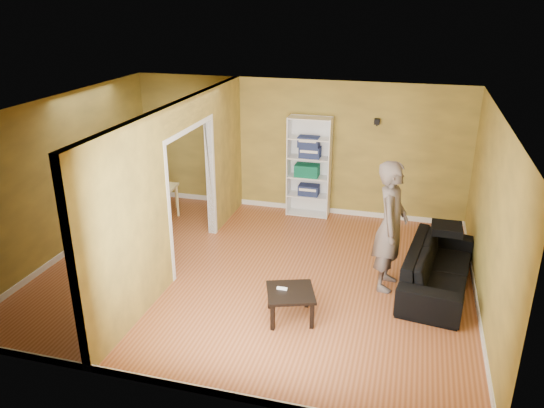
{
  "coord_description": "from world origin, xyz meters",
  "views": [
    {
      "loc": [
        2.16,
        -6.98,
        4.03
      ],
      "look_at": [
        0.2,
        0.2,
        1.1
      ],
      "focal_mm": 35.0,
      "sensor_mm": 36.0,
      "label": 1
    }
  ],
  "objects_px": {
    "bookshelf": "(310,166)",
    "sofa": "(439,261)",
    "chair_far": "(164,185)",
    "chair_near": "(132,212)",
    "chair_left": "(108,194)",
    "person": "(392,215)",
    "dining_table": "(145,191)",
    "coffee_table": "(291,295)"
  },
  "relations": [
    {
      "from": "bookshelf",
      "to": "sofa",
      "type": "bearing_deg",
      "value": -43.75
    },
    {
      "from": "chair_far",
      "to": "chair_near",
      "type": "bearing_deg",
      "value": 112.68
    },
    {
      "from": "sofa",
      "to": "chair_near",
      "type": "height_order",
      "value": "chair_near"
    },
    {
      "from": "chair_left",
      "to": "person",
      "type": "bearing_deg",
      "value": 57.27
    },
    {
      "from": "dining_table",
      "to": "chair_far",
      "type": "xyz_separation_m",
      "value": [
        0.05,
        0.66,
        -0.1
      ]
    },
    {
      "from": "chair_left",
      "to": "chair_near",
      "type": "bearing_deg",
      "value": 34.58
    },
    {
      "from": "bookshelf",
      "to": "coffee_table",
      "type": "height_order",
      "value": "bookshelf"
    },
    {
      "from": "bookshelf",
      "to": "chair_near",
      "type": "distance_m",
      "value": 3.42
    },
    {
      "from": "person",
      "to": "coffee_table",
      "type": "relative_size",
      "value": 3.71
    },
    {
      "from": "chair_left",
      "to": "coffee_table",
      "type": "bearing_deg",
      "value": 39.97
    },
    {
      "from": "chair_near",
      "to": "chair_far",
      "type": "bearing_deg",
      "value": 79.75
    },
    {
      "from": "coffee_table",
      "to": "chair_far",
      "type": "bearing_deg",
      "value": 136.76
    },
    {
      "from": "dining_table",
      "to": "chair_near",
      "type": "bearing_deg",
      "value": -84.07
    },
    {
      "from": "sofa",
      "to": "person",
      "type": "height_order",
      "value": "person"
    },
    {
      "from": "bookshelf",
      "to": "dining_table",
      "type": "xyz_separation_m",
      "value": [
        -2.91,
        -1.16,
        -0.37
      ]
    },
    {
      "from": "chair_left",
      "to": "chair_far",
      "type": "xyz_separation_m",
      "value": [
        0.82,
        0.73,
        0.03
      ]
    },
    {
      "from": "coffee_table",
      "to": "dining_table",
      "type": "xyz_separation_m",
      "value": [
        -3.42,
        2.51,
        0.26
      ]
    },
    {
      "from": "bookshelf",
      "to": "chair_left",
      "type": "bearing_deg",
      "value": -161.58
    },
    {
      "from": "coffee_table",
      "to": "chair_near",
      "type": "xyz_separation_m",
      "value": [
        -3.35,
        1.84,
        0.11
      ]
    },
    {
      "from": "person",
      "to": "chair_far",
      "type": "distance_m",
      "value": 4.99
    },
    {
      "from": "chair_near",
      "to": "chair_left",
      "type": "bearing_deg",
      "value": 133.14
    },
    {
      "from": "chair_left",
      "to": "chair_far",
      "type": "height_order",
      "value": "chair_far"
    },
    {
      "from": "person",
      "to": "bookshelf",
      "type": "xyz_separation_m",
      "value": [
        -1.68,
        2.46,
        -0.16
      ]
    },
    {
      "from": "person",
      "to": "chair_left",
      "type": "distance_m",
      "value": 5.55
    },
    {
      "from": "dining_table",
      "to": "chair_far",
      "type": "height_order",
      "value": "chair_far"
    },
    {
      "from": "bookshelf",
      "to": "dining_table",
      "type": "distance_m",
      "value": 3.16
    },
    {
      "from": "person",
      "to": "chair_far",
      "type": "xyz_separation_m",
      "value": [
        -4.55,
        1.96,
        -0.63
      ]
    },
    {
      "from": "dining_table",
      "to": "chair_left",
      "type": "distance_m",
      "value": 0.79
    },
    {
      "from": "bookshelf",
      "to": "dining_table",
      "type": "height_order",
      "value": "bookshelf"
    },
    {
      "from": "sofa",
      "to": "chair_near",
      "type": "xyz_separation_m",
      "value": [
        -5.25,
        0.47,
        0.04
      ]
    },
    {
      "from": "bookshelf",
      "to": "chair_far",
      "type": "distance_m",
      "value": 2.95
    },
    {
      "from": "sofa",
      "to": "dining_table",
      "type": "relative_size",
      "value": 2.02
    },
    {
      "from": "person",
      "to": "dining_table",
      "type": "bearing_deg",
      "value": 79.41
    },
    {
      "from": "coffee_table",
      "to": "chair_far",
      "type": "distance_m",
      "value": 4.63
    },
    {
      "from": "bookshelf",
      "to": "chair_far",
      "type": "relative_size",
      "value": 1.92
    },
    {
      "from": "sofa",
      "to": "chair_far",
      "type": "bearing_deg",
      "value": 79.1
    },
    {
      "from": "sofa",
      "to": "chair_near",
      "type": "distance_m",
      "value": 5.27
    },
    {
      "from": "sofa",
      "to": "chair_far",
      "type": "xyz_separation_m",
      "value": [
        -5.27,
        1.8,
        0.09
      ]
    },
    {
      "from": "chair_left",
      "to": "dining_table",
      "type": "bearing_deg",
      "value": 75.29
    },
    {
      "from": "coffee_table",
      "to": "sofa",
      "type": "bearing_deg",
      "value": 35.74
    },
    {
      "from": "person",
      "to": "chair_far",
      "type": "relative_size",
      "value": 2.24
    },
    {
      "from": "coffee_table",
      "to": "chair_near",
      "type": "height_order",
      "value": "chair_near"
    }
  ]
}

